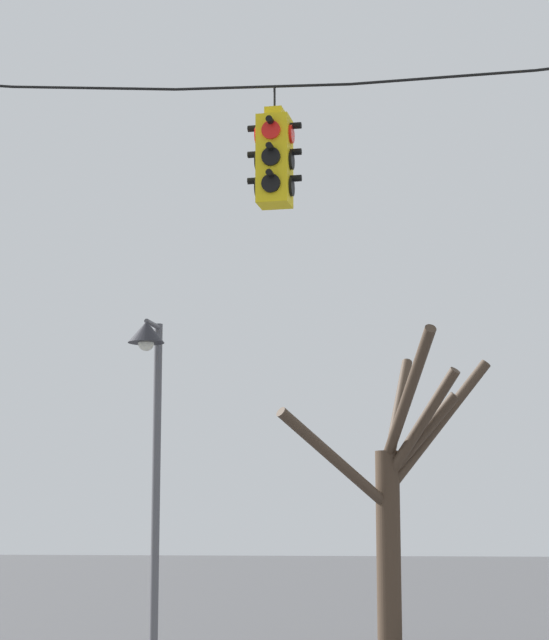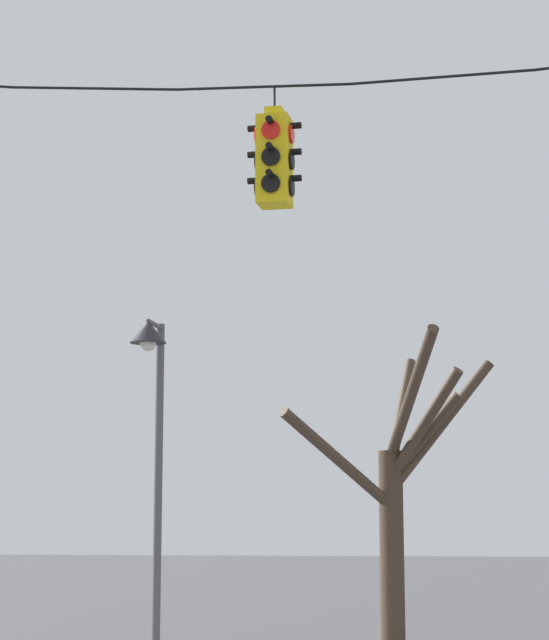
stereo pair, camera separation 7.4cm
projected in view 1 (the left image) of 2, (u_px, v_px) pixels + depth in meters
The scene contains 4 objects.
span_wire at pixel (441, 61), 13.00m from camera, with size 13.40×0.03×0.56m.
traffic_light_near_left_pole at pixel (275, 160), 13.20m from camera, with size 0.58×0.58×1.31m.
street_lamp at pixel (150, 402), 17.49m from camera, with size 0.52×0.88×4.94m.
bare_tree at pixel (395, 488), 22.05m from camera, with size 3.57×3.85×5.32m.
Camera 1 is at (0.85, -12.23, 1.94)m, focal length 70.00 mm.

